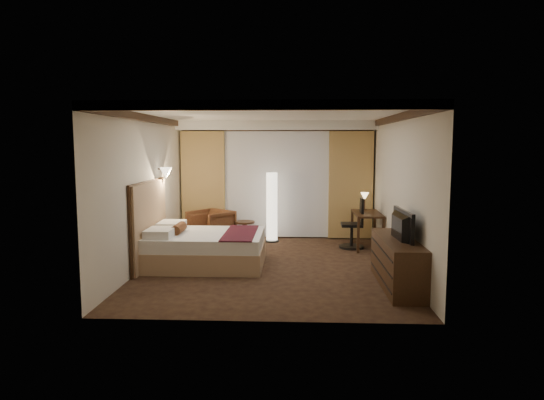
{
  "coord_description": "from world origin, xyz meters",
  "views": [
    {
      "loc": [
        0.41,
        -8.51,
        2.18
      ],
      "look_at": [
        0.0,
        0.4,
        1.15
      ],
      "focal_mm": 32.0,
      "sensor_mm": 36.0,
      "label": 1
    }
  ],
  "objects_px": {
    "bed": "(207,249)",
    "television": "(397,220)",
    "floor_lamp": "(272,207)",
    "dresser": "(397,263)",
    "armchair": "(211,225)",
    "desk": "(367,230)",
    "side_table": "(245,232)",
    "office_chair": "(352,223)"
  },
  "relations": [
    {
      "from": "bed",
      "to": "television",
      "type": "height_order",
      "value": "television"
    },
    {
      "from": "armchair",
      "to": "desk",
      "type": "distance_m",
      "value": 3.38
    },
    {
      "from": "desk",
      "to": "dresser",
      "type": "height_order",
      "value": "desk"
    },
    {
      "from": "television",
      "to": "floor_lamp",
      "type": "bearing_deg",
      "value": 28.72
    },
    {
      "from": "dresser",
      "to": "television",
      "type": "distance_m",
      "value": 0.67
    },
    {
      "from": "armchair",
      "to": "dresser",
      "type": "bearing_deg",
      "value": -3.61
    },
    {
      "from": "floor_lamp",
      "to": "desk",
      "type": "bearing_deg",
      "value": -15.39
    },
    {
      "from": "side_table",
      "to": "floor_lamp",
      "type": "relative_size",
      "value": 0.31
    },
    {
      "from": "side_table",
      "to": "dresser",
      "type": "height_order",
      "value": "dresser"
    },
    {
      "from": "armchair",
      "to": "television",
      "type": "xyz_separation_m",
      "value": [
        3.39,
        -3.07,
        0.63
      ]
    },
    {
      "from": "armchair",
      "to": "bed",
      "type": "bearing_deg",
      "value": -44.14
    },
    {
      "from": "floor_lamp",
      "to": "office_chair",
      "type": "relative_size",
      "value": 1.46
    },
    {
      "from": "armchair",
      "to": "dresser",
      "type": "height_order",
      "value": "armchair"
    },
    {
      "from": "floor_lamp",
      "to": "dresser",
      "type": "distance_m",
      "value": 3.98
    },
    {
      "from": "armchair",
      "to": "side_table",
      "type": "bearing_deg",
      "value": 44.79
    },
    {
      "from": "floor_lamp",
      "to": "office_chair",
      "type": "distance_m",
      "value": 1.83
    },
    {
      "from": "office_chair",
      "to": "television",
      "type": "bearing_deg",
      "value": -81.15
    },
    {
      "from": "floor_lamp",
      "to": "dresser",
      "type": "height_order",
      "value": "floor_lamp"
    },
    {
      "from": "dresser",
      "to": "television",
      "type": "bearing_deg",
      "value": 180.0
    },
    {
      "from": "armchair",
      "to": "desk",
      "type": "height_order",
      "value": "armchair"
    },
    {
      "from": "side_table",
      "to": "desk",
      "type": "bearing_deg",
      "value": -7.55
    },
    {
      "from": "television",
      "to": "side_table",
      "type": "bearing_deg",
      "value": 37.32
    },
    {
      "from": "floor_lamp",
      "to": "desk",
      "type": "distance_m",
      "value": 2.15
    },
    {
      "from": "desk",
      "to": "dresser",
      "type": "xyz_separation_m",
      "value": [
        0.05,
        -2.8,
        -0.0
      ]
    },
    {
      "from": "armchair",
      "to": "floor_lamp",
      "type": "height_order",
      "value": "floor_lamp"
    },
    {
      "from": "armchair",
      "to": "television",
      "type": "bearing_deg",
      "value": -3.86
    },
    {
      "from": "television",
      "to": "armchair",
      "type": "bearing_deg",
      "value": 45.12
    },
    {
      "from": "bed",
      "to": "armchair",
      "type": "relative_size",
      "value": 2.49
    },
    {
      "from": "armchair",
      "to": "floor_lamp",
      "type": "relative_size",
      "value": 0.52
    },
    {
      "from": "office_chair",
      "to": "television",
      "type": "relative_size",
      "value": 1.04
    },
    {
      "from": "bed",
      "to": "television",
      "type": "xyz_separation_m",
      "value": [
        3.14,
        -1.17,
        0.74
      ]
    },
    {
      "from": "bed",
      "to": "side_table",
      "type": "xyz_separation_m",
      "value": [
        0.49,
        1.98,
        -0.05
      ]
    },
    {
      "from": "floor_lamp",
      "to": "dresser",
      "type": "xyz_separation_m",
      "value": [
        2.09,
        -3.36,
        -0.41
      ]
    },
    {
      "from": "office_chair",
      "to": "side_table",
      "type": "bearing_deg",
      "value": 171.86
    },
    {
      "from": "bed",
      "to": "office_chair",
      "type": "relative_size",
      "value": 1.91
    },
    {
      "from": "side_table",
      "to": "dresser",
      "type": "xyz_separation_m",
      "value": [
        2.68,
        -3.15,
        0.13
      ]
    },
    {
      "from": "armchair",
      "to": "side_table",
      "type": "distance_m",
      "value": 0.76
    },
    {
      "from": "armchair",
      "to": "desk",
      "type": "relative_size",
      "value": 0.71
    },
    {
      "from": "side_table",
      "to": "desk",
      "type": "distance_m",
      "value": 2.65
    },
    {
      "from": "bed",
      "to": "floor_lamp",
      "type": "xyz_separation_m",
      "value": [
        1.08,
        2.19,
        0.48
      ]
    },
    {
      "from": "armchair",
      "to": "side_table",
      "type": "xyz_separation_m",
      "value": [
        0.74,
        0.08,
        -0.17
      ]
    },
    {
      "from": "bed",
      "to": "dresser",
      "type": "bearing_deg",
      "value": -20.35
    }
  ]
}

